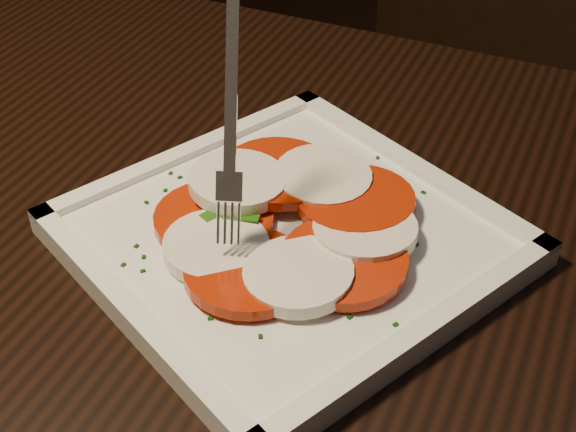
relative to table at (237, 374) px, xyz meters
name	(u,v)px	position (x,y,z in m)	size (l,w,h in m)	color
table	(237,374)	(0.00, 0.00, 0.00)	(1.23, 0.85, 0.75)	black
chair	(445,57)	(-0.07, 0.79, -0.12)	(0.54, 0.54, 0.93)	black
plate	(288,240)	(0.02, 0.05, 0.11)	(0.27, 0.27, 0.01)	white
caprese_salad	(288,222)	(0.02, 0.05, 0.12)	(0.22, 0.22, 0.02)	#BD1E04
fork	(233,116)	(-0.01, 0.04, 0.21)	(0.03, 0.07, 0.14)	white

